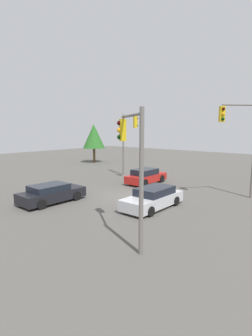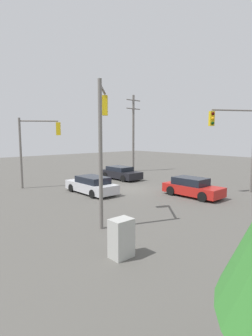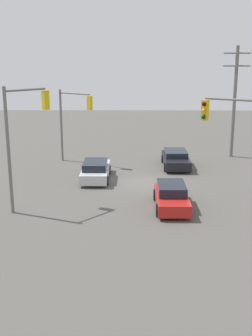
% 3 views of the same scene
% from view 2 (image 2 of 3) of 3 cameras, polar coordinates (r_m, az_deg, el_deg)
% --- Properties ---
extents(ground_plane, '(80.00, 80.00, 0.00)m').
position_cam_2_polar(ground_plane, '(21.23, 0.52, -4.73)').
color(ground_plane, '#54514C').
extents(sedan_silver, '(1.93, 4.61, 1.30)m').
position_cam_2_polar(sedan_silver, '(19.98, -7.53, -3.70)').
color(sedan_silver, silver).
rests_on(sedan_silver, ground_plane).
extents(sedan_red, '(1.87, 4.23, 1.36)m').
position_cam_2_polar(sedan_red, '(19.36, 14.21, -4.12)').
color(sedan_red, red).
rests_on(sedan_red, ground_plane).
extents(sedan_dark, '(2.00, 4.44, 1.26)m').
position_cam_2_polar(sedan_dark, '(26.28, -1.17, -1.08)').
color(sedan_dark, black).
rests_on(sedan_dark, ground_plane).
extents(traffic_signal_main, '(2.82, 2.07, 5.77)m').
position_cam_2_polar(traffic_signal_main, '(22.74, -18.87, 5.67)').
color(traffic_signal_main, slate).
rests_on(traffic_signal_main, ground_plane).
extents(traffic_signal_cross, '(3.37, 2.10, 6.43)m').
position_cam_2_polar(traffic_signal_cross, '(21.26, 23.05, 6.65)').
color(traffic_signal_cross, slate).
rests_on(traffic_signal_cross, ground_plane).
extents(traffic_signal_aux, '(2.02, 2.19, 6.82)m').
position_cam_2_polar(traffic_signal_aux, '(12.90, -5.23, 8.07)').
color(traffic_signal_aux, slate).
rests_on(traffic_signal_aux, ground_plane).
extents(utility_pole_tall, '(2.20, 0.28, 9.16)m').
position_cam_2_polar(utility_pole_tall, '(32.06, 1.60, 7.97)').
color(utility_pole_tall, slate).
rests_on(utility_pole_tall, ground_plane).
extents(electrical_cabinet, '(0.80, 0.60, 1.41)m').
position_cam_2_polar(electrical_cabinet, '(9.64, -1.03, -15.01)').
color(electrical_cabinet, '#B2B2AD').
rests_on(electrical_cabinet, ground_plane).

